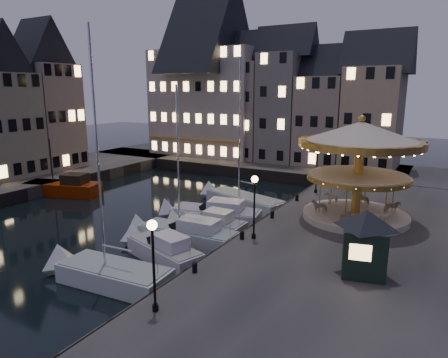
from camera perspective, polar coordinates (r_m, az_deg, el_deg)
The scene contains 30 objects.
ground at distance 29.62m, azimuth -9.48°, elevation -8.82°, with size 160.00×160.00×0.00m, color black.
quay_east at distance 29.28m, azimuth 20.86°, elevation -8.41°, with size 16.00×56.00×1.30m, color #474442.
quay_north at distance 56.41m, azimuth 2.09°, elevation 2.35°, with size 44.00×12.00×1.30m, color #474442.
quaywall_e at distance 31.29m, azimuth 6.20°, elevation -6.26°, with size 0.15×44.00×1.30m, color #47423A.
quaywall_n at distance 50.29m, azimuth 0.94°, elevation 1.08°, with size 48.00×0.15×1.30m, color #47423A.
quaywall_w at distance 43.71m, azimuth -26.49°, elevation -2.06°, with size 0.15×44.00×1.30m, color #47423A.
streetlamp_a at distance 17.43m, azimuth -10.09°, elevation -10.34°, with size 0.44×0.44×4.17m.
streetlamp_b at distance 25.47m, azimuth 4.36°, elevation -2.73°, with size 0.44×0.44×4.17m.
streetlamp_c at distance 37.83m, azimuth 13.15°, elevation 2.07°, with size 0.44×0.44×4.17m.
bollard_a at distance 21.66m, azimuth -4.20°, elevation -12.41°, with size 0.30×0.30×0.57m.
bollard_b at distance 26.04m, azimuth 2.59°, elevation -7.95°, with size 0.30×0.30×0.57m.
bollard_c at distance 30.34m, azimuth 6.91°, elevation -5.00°, with size 0.30×0.30×0.57m.
bollard_d at distance 35.28m, azimuth 10.38°, elevation -2.59°, with size 0.30×0.30×0.57m.
townhouse_na at distance 63.33m, azimuth -6.41°, elevation 9.91°, with size 5.50×8.00×12.80m.
townhouse_nb at distance 60.28m, azimuth -2.15°, elevation 10.31°, with size 6.16×8.00×13.80m.
townhouse_nc at distance 57.31m, azimuth 3.09°, elevation 10.68°, with size 6.82×8.00×14.80m.
townhouse_nd at distance 54.97m, azimuth 8.57°, elevation 11.00°, with size 5.50×8.00×15.80m.
townhouse_ne at distance 53.31m, azimuth 14.05°, elevation 9.10°, with size 6.16×8.00×12.80m.
townhouse_nf at distance 51.98m, azimuth 20.58°, elevation 9.15°, with size 6.82×8.00×13.80m.
townhouse_wc at distance 54.25m, azimuth -24.28°, elevation 9.17°, with size 8.80×5.50×14.20m.
hotel_corner at distance 60.21m, azimuth -2.12°, elevation 11.74°, with size 17.60×9.00×16.80m.
motorboat_a at distance 24.21m, azimuth -16.40°, elevation -12.87°, with size 7.64×3.01×12.71m.
motorboat_b at distance 26.48m, azimuth -9.04°, elevation -9.98°, with size 6.94×3.81×2.15m.
motorboat_c at distance 29.00m, azimuth -5.78°, elevation -7.75°, with size 8.43×2.48×11.18m.
motorboat_d at distance 30.71m, azimuth -2.51°, elevation -6.60°, with size 6.27×2.05×2.15m.
motorboat_e at distance 33.26m, azimuth -1.83°, elevation -5.05°, with size 8.44×3.90×2.15m.
motorboat_f at distance 37.76m, azimuth 2.38°, elevation -3.06°, with size 9.24×4.90×12.36m.
red_fishing_boat at distance 44.79m, azimuth -21.89°, elevation -1.23°, with size 8.26×4.98×6.04m.
carousel at distance 30.45m, azimuth 18.84°, elevation 3.68°, with size 8.79×8.79×7.69m.
ticket_kiosk at distance 21.91m, azimuth 19.58°, elevation -7.03°, with size 3.39×3.39×3.97m.
Camera 1 is at (17.61, -21.24, 10.78)m, focal length 32.00 mm.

